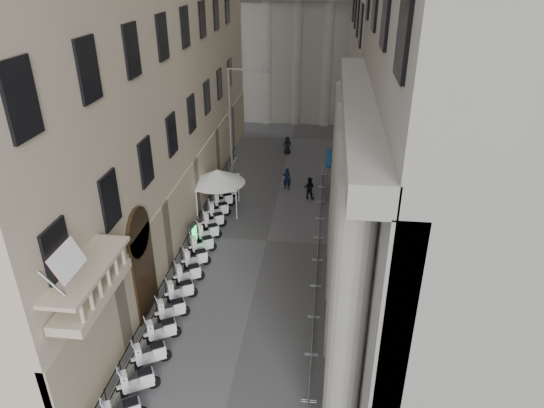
{
  "coord_description": "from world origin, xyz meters",
  "views": [
    {
      "loc": [
        3.3,
        -6.05,
        15.36
      ],
      "look_at": [
        0.78,
        15.33,
        4.5
      ],
      "focal_mm": 32.0,
      "sensor_mm": 36.0,
      "label": 1
    }
  ],
  "objects_px": {
    "street_lamp": "(235,120)",
    "info_kiosk": "(193,237)",
    "pedestrian_b": "(309,188)",
    "security_tent": "(219,177)",
    "pedestrian_a": "(287,179)"
  },
  "relations": [
    {
      "from": "street_lamp",
      "to": "pedestrian_b",
      "type": "relative_size",
      "value": 5.44
    },
    {
      "from": "street_lamp",
      "to": "pedestrian_b",
      "type": "distance_m",
      "value": 7.08
    },
    {
      "from": "street_lamp",
      "to": "pedestrian_b",
      "type": "xyz_separation_m",
      "value": [
        5.36,
        -0.8,
        -4.55
      ]
    },
    {
      "from": "info_kiosk",
      "to": "security_tent",
      "type": "bearing_deg",
      "value": 91.14
    },
    {
      "from": "street_lamp",
      "to": "security_tent",
      "type": "bearing_deg",
      "value": -89.71
    },
    {
      "from": "info_kiosk",
      "to": "pedestrian_b",
      "type": "xyz_separation_m",
      "value": [
        6.46,
        7.69,
        -0.02
      ]
    },
    {
      "from": "street_lamp",
      "to": "pedestrian_b",
      "type": "bearing_deg",
      "value": 0.01
    },
    {
      "from": "info_kiosk",
      "to": "pedestrian_a",
      "type": "xyz_separation_m",
      "value": [
        4.74,
        9.06,
        0.01
      ]
    },
    {
      "from": "pedestrian_b",
      "to": "pedestrian_a",
      "type": "bearing_deg",
      "value": -29.8
    },
    {
      "from": "security_tent",
      "to": "info_kiosk",
      "type": "bearing_deg",
      "value": -96.79
    },
    {
      "from": "street_lamp",
      "to": "info_kiosk",
      "type": "xyz_separation_m",
      "value": [
        -1.1,
        -8.49,
        -4.53
      ]
    },
    {
      "from": "info_kiosk",
      "to": "pedestrian_b",
      "type": "height_order",
      "value": "info_kiosk"
    },
    {
      "from": "street_lamp",
      "to": "info_kiosk",
      "type": "distance_m",
      "value": 9.68
    },
    {
      "from": "pedestrian_a",
      "to": "pedestrian_b",
      "type": "bearing_deg",
      "value": 148.56
    },
    {
      "from": "pedestrian_a",
      "to": "security_tent",
      "type": "bearing_deg",
      "value": 51.71
    }
  ]
}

